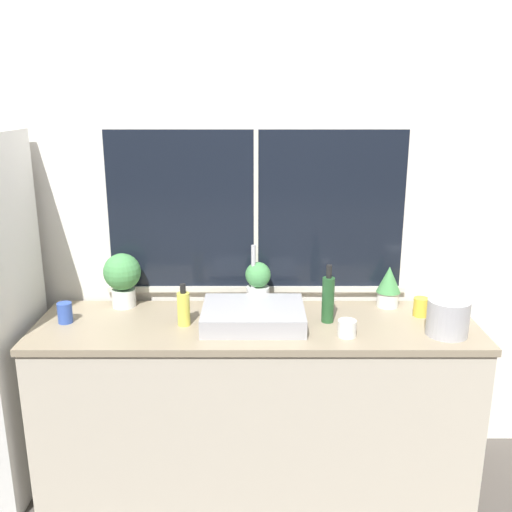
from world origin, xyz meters
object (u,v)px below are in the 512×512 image
mug_blue (67,313)px  kettle (450,316)px  sink (255,315)px  bottle_tall (329,299)px  potted_plant_center (259,283)px  potted_plant_right (390,286)px  mug_white (348,328)px  mug_yellow (422,307)px  soap_bottle (185,308)px  potted_plant_left (124,276)px

mug_blue → kettle: (1.87, -0.15, 0.04)m
sink → mug_blue: bearing=179.2°
sink → bottle_tall: (0.37, 0.02, 0.08)m
bottle_tall → mug_blue: 1.32m
potted_plant_center → potted_plant_right: bearing=0.0°
mug_white → kettle: size_ratio=0.45×
mug_yellow → bottle_tall: bearing=-170.9°
potted_plant_center → mug_blue: (-0.97, -0.23, -0.08)m
kettle → soap_bottle: bearing=174.8°
potted_plant_left → soap_bottle: (0.36, -0.26, -0.08)m
kettle → potted_plant_right: bearing=117.8°
potted_plant_right → mug_yellow: bearing=-45.1°
sink → kettle: bearing=-8.3°
potted_plant_right → soap_bottle: potted_plant_right is taller
mug_yellow → kettle: 0.25m
mug_white → potted_plant_right: bearing=54.6°
potted_plant_right → mug_blue: size_ratio=2.15×
potted_plant_right → mug_white: 0.49m
mug_yellow → kettle: bearing=-75.9°
bottle_tall → potted_plant_center: bearing=148.1°
mug_white → potted_plant_left: bearing=160.9°
mug_white → kettle: kettle is taller
potted_plant_right → mug_blue: bearing=-172.2°
potted_plant_right → mug_yellow: size_ratio=2.30×
potted_plant_right → mug_yellow: (0.14, -0.14, -0.07)m
potted_plant_center → bottle_tall: size_ratio=0.83×
sink → potted_plant_left: bearing=160.9°
soap_bottle → bottle_tall: (0.72, 0.04, 0.03)m
sink → potted_plant_left: (-0.70, 0.24, 0.12)m
potted_plant_right → kettle: (0.20, -0.38, -0.02)m
soap_bottle → mug_white: bearing=-9.8°
mug_blue → mug_yellow: size_ratio=1.07×
soap_bottle → bottle_tall: 0.72m
potted_plant_center → mug_blue: potted_plant_center is taller
potted_plant_center → mug_white: bearing=-43.3°
sink → mug_blue: sink is taller
potted_plant_left → bottle_tall: 1.10m
potted_plant_center → kettle: size_ratio=1.25×
soap_bottle → kettle: size_ratio=1.09×
soap_bottle → mug_blue: size_ratio=2.07×
kettle → potted_plant_left: bearing=166.9°
potted_plant_left → mug_blue: bearing=-136.8°
sink → soap_bottle: size_ratio=2.34×
bottle_tall → mug_white: size_ratio=3.40×
bottle_tall → mug_yellow: size_ratio=3.07×
soap_bottle → mug_blue: (-0.60, 0.03, -0.04)m
mug_white → bottle_tall: bearing=111.6°
potted_plant_right → mug_white: potted_plant_right is taller
soap_bottle → mug_yellow: 1.22m
potted_plant_left → soap_bottle: size_ratio=1.36×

